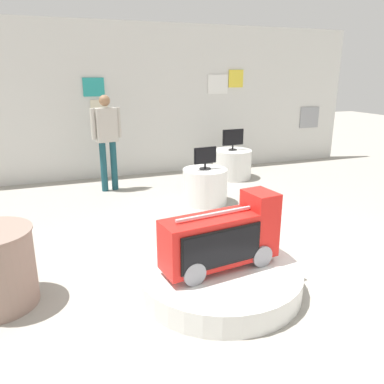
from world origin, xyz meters
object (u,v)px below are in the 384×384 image
at_px(main_display_pedestal, 219,277).
at_px(display_pedestal_left_rear, 232,164).
at_px(display_pedestal_center_rear, 205,186).
at_px(tv_on_left_rear, 233,138).
at_px(shopper_browsing_near_truck, 107,136).
at_px(tv_on_center_rear, 205,157).
at_px(novelty_firetruck_tv, 223,239).

xyz_separation_m(main_display_pedestal, display_pedestal_left_rear, (2.07, 3.95, 0.18)).
bearing_deg(display_pedestal_center_rear, main_display_pedestal, -108.89).
relative_size(tv_on_left_rear, display_pedestal_center_rear, 0.63).
relative_size(main_display_pedestal, shopper_browsing_near_truck, 0.94).
bearing_deg(display_pedestal_left_rear, display_pedestal_center_rear, -130.99).
xyz_separation_m(main_display_pedestal, shopper_browsing_near_truck, (-0.53, 3.93, 0.93)).
bearing_deg(main_display_pedestal, display_pedestal_left_rear, 62.38).
distance_m(display_pedestal_center_rear, tv_on_center_rear, 0.51).
bearing_deg(display_pedestal_left_rear, tv_on_left_rear, -92.29).
height_order(novelty_firetruck_tv, tv_on_left_rear, tv_on_left_rear).
relative_size(display_pedestal_left_rear, tv_on_left_rear, 1.71).
height_order(tv_on_center_rear, shopper_browsing_near_truck, shopper_browsing_near_truck).
xyz_separation_m(novelty_firetruck_tv, display_pedestal_left_rear, (2.04, 3.95, -0.25)).
distance_m(tv_on_center_rear, shopper_browsing_near_truck, 1.97).
height_order(main_display_pedestal, shopper_browsing_near_truck, shopper_browsing_near_truck).
bearing_deg(main_display_pedestal, novelty_firetruck_tv, -7.80).
bearing_deg(shopper_browsing_near_truck, novelty_firetruck_tv, -81.97).
relative_size(display_pedestal_left_rear, display_pedestal_center_rear, 1.07).
bearing_deg(display_pedestal_left_rear, shopper_browsing_near_truck, -179.69).
distance_m(tv_on_left_rear, tv_on_center_rear, 1.80).
xyz_separation_m(novelty_firetruck_tv, shopper_browsing_near_truck, (-0.56, 3.94, 0.50)).
bearing_deg(main_display_pedestal, tv_on_left_rear, 62.36).
distance_m(main_display_pedestal, tv_on_left_rear, 4.51).
relative_size(display_pedestal_left_rear, shopper_browsing_near_truck, 0.46).
distance_m(novelty_firetruck_tv, tv_on_left_rear, 4.45).
distance_m(main_display_pedestal, novelty_firetruck_tv, 0.43).
height_order(tv_on_left_rear, display_pedestal_center_rear, tv_on_left_rear).
distance_m(tv_on_left_rear, shopper_browsing_near_truck, 2.60).
distance_m(display_pedestal_left_rear, tv_on_center_rear, 1.87).
xyz_separation_m(display_pedestal_left_rear, tv_on_center_rear, (-1.18, -1.36, 0.51)).
relative_size(display_pedestal_left_rear, tv_on_center_rear, 2.00).
bearing_deg(tv_on_center_rear, display_pedestal_left_rear, 49.08).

